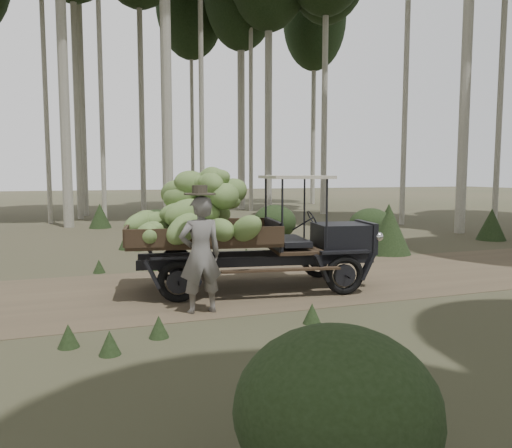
% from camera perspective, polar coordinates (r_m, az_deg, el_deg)
% --- Properties ---
extents(ground, '(120.00, 120.00, 0.00)m').
position_cam_1_polar(ground, '(9.77, -1.53, -7.07)').
color(ground, '#473D2B').
rests_on(ground, ground).
extents(dirt_track, '(70.00, 4.00, 0.01)m').
position_cam_1_polar(dirt_track, '(9.77, -1.53, -7.05)').
color(dirt_track, brown).
rests_on(dirt_track, ground).
extents(banana_truck, '(4.89, 2.63, 2.32)m').
position_cam_1_polar(banana_truck, '(9.17, -4.47, 0.97)').
color(banana_truck, black).
rests_on(banana_truck, ground).
extents(farmer, '(0.69, 0.51, 2.00)m').
position_cam_1_polar(farmer, '(7.79, -6.37, -3.33)').
color(farmer, '#625E59').
rests_on(farmer, ground).
extents(undergrowth, '(21.04, 24.62, 1.39)m').
position_cam_1_polar(undergrowth, '(9.39, 12.76, -4.32)').
color(undergrowth, '#233319').
rests_on(undergrowth, ground).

